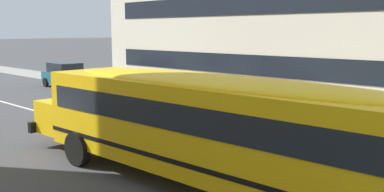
# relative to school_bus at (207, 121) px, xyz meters

# --- Properties ---
(ground_plane) EXTENTS (400.00, 400.00, 0.00)m
(ground_plane) POSITION_rel_school_bus_xyz_m (1.42, 1.68, -1.62)
(ground_plane) COLOR #424244
(lane_centreline) EXTENTS (110.00, 0.16, 0.01)m
(lane_centreline) POSITION_rel_school_bus_xyz_m (1.42, 1.68, -1.61)
(lane_centreline) COLOR silver
(lane_centreline) RESTS_ON ground_plane
(school_bus) EXTENTS (12.23, 2.91, 2.72)m
(school_bus) POSITION_rel_school_bus_xyz_m (0.00, 0.00, 0.00)
(school_bus) COLOR yellow
(school_bus) RESTS_ON ground_plane
(parked_car_maroon_by_hydrant) EXTENTS (3.98, 2.03, 1.64)m
(parked_car_maroon_by_hydrant) POSITION_rel_school_bus_xyz_m (-7.68, 6.79, -0.77)
(parked_car_maroon_by_hydrant) COLOR maroon
(parked_car_maroon_by_hydrant) RESTS_ON ground_plane
(parked_car_teal_beside_sign) EXTENTS (3.98, 2.03, 1.64)m
(parked_car_teal_beside_sign) POSITION_rel_school_bus_xyz_m (-18.90, 7.05, -0.77)
(parked_car_teal_beside_sign) COLOR #195B66
(parked_car_teal_beside_sign) RESTS_ON ground_plane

